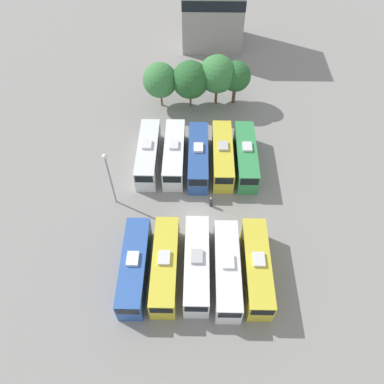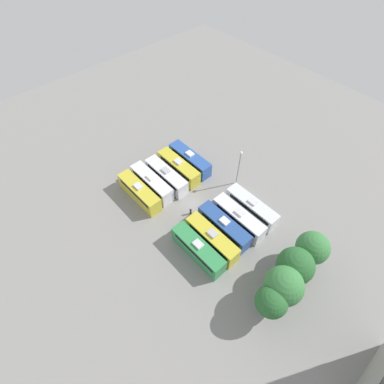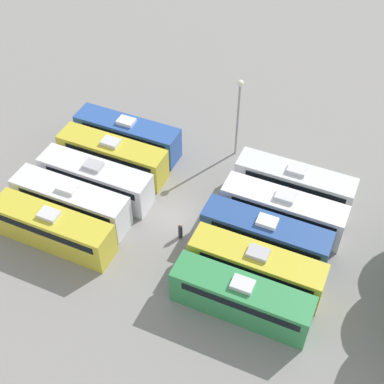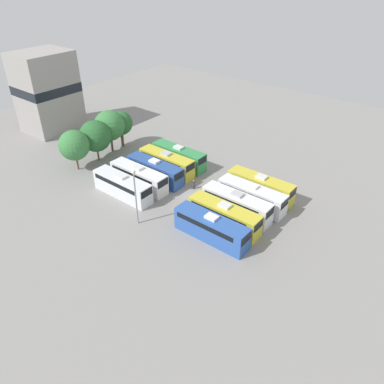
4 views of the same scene
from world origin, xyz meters
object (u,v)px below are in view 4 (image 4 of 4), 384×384
(bus_7, at_px, (155,170))
(tree_3, at_px, (121,123))
(bus_1, at_px, (224,215))
(bus_8, at_px, (166,162))
(bus_9, at_px, (179,156))
(tree_2, at_px, (110,125))
(tree_0, at_px, (74,145))
(bus_2, at_px, (236,204))
(bus_5, at_px, (122,186))
(depot_building, at_px, (47,92))
(light_pole, at_px, (135,188))
(tree_1, at_px, (95,136))
(bus_4, at_px, (260,186))
(bus_6, at_px, (139,177))
(worker_person, at_px, (194,185))
(bus_3, at_px, (251,196))
(bus_0, at_px, (211,227))

(bus_7, distance_m, tree_3, 15.05)
(bus_1, bearing_deg, bus_8, 68.01)
(bus_9, distance_m, tree_2, 14.18)
(tree_0, bearing_deg, bus_2, -78.65)
(bus_1, relative_size, bus_5, 1.00)
(depot_building, bearing_deg, bus_5, -105.98)
(bus_9, distance_m, tree_0, 17.59)
(light_pole, bearing_deg, tree_1, 65.02)
(bus_4, xyz_separation_m, tree_1, (-7.55, 28.74, 2.89))
(bus_4, distance_m, tree_2, 29.92)
(bus_6, height_order, worker_person, bus_6)
(bus_6, relative_size, worker_person, 6.41)
(worker_person, xyz_separation_m, tree_3, (3.83, 20.50, 3.92))
(bus_3, distance_m, worker_person, 9.66)
(bus_0, height_order, bus_3, same)
(light_pole, distance_m, tree_0, 19.65)
(bus_6, xyz_separation_m, tree_1, (1.91, 12.31, 2.89))
(bus_2, xyz_separation_m, bus_7, (0.04, 15.74, 0.00))
(bus_2, xyz_separation_m, bus_8, (3.25, 16.09, 0.00))
(bus_2, distance_m, tree_2, 29.61)
(bus_1, distance_m, bus_5, 16.72)
(bus_2, bearing_deg, tree_0, 101.35)
(bus_3, distance_m, bus_7, 16.57)
(worker_person, bearing_deg, bus_5, 138.77)
(tree_2, xyz_separation_m, depot_building, (-0.42, 17.97, 2.81))
(worker_person, bearing_deg, bus_4, -63.13)
(light_pole, height_order, tree_3, light_pole)
(bus_3, height_order, bus_5, same)
(worker_person, bearing_deg, bus_2, -100.45)
(depot_building, bearing_deg, bus_1, -96.75)
(bus_6, relative_size, tree_1, 1.40)
(bus_7, distance_m, tree_0, 14.28)
(bus_1, relative_size, bus_4, 1.00)
(bus_9, distance_m, worker_person, 8.51)
(bus_0, xyz_separation_m, bus_7, (6.57, 16.11, 0.00))
(bus_6, bearing_deg, bus_2, -79.00)
(tree_3, bearing_deg, bus_1, -106.55)
(bus_5, height_order, worker_person, bus_5)
(worker_person, xyz_separation_m, light_pole, (-11.81, 0.43, 4.88))
(tree_2, bearing_deg, tree_0, -174.71)
(bus_3, relative_size, bus_9, 1.00)
(bus_8, xyz_separation_m, worker_person, (-1.60, -7.13, -1.02))
(bus_4, distance_m, tree_3, 29.84)
(bus_5, xyz_separation_m, bus_9, (12.93, -0.20, 0.00))
(bus_5, relative_size, bus_7, 1.00)
(worker_person, distance_m, tree_0, 21.24)
(bus_9, xyz_separation_m, depot_building, (-4.04, 31.26, 6.21))
(bus_4, distance_m, worker_person, 10.34)
(bus_7, bearing_deg, light_pole, -148.10)
(light_pole, bearing_deg, tree_0, 76.95)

